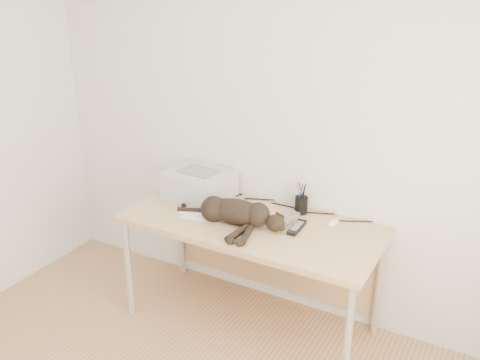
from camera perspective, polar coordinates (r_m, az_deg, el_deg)
The scene contains 11 objects.
wall_back at distance 3.40m, azimuth 4.09°, elevation 6.38°, with size 3.50×3.50×0.00m, color silver.
desk at distance 3.42m, azimuth 1.80°, elevation -5.96°, with size 1.60×0.70×0.74m.
printer at distance 3.61m, azimuth -4.39°, elevation -0.46°, with size 0.44×0.38×0.19m.
papers at distance 3.41m, azimuth -3.95°, elevation -3.56°, with size 0.31×0.23×0.01m.
cat at distance 3.24m, azimuth -0.69°, elevation -3.52°, with size 0.74×0.34×0.17m.
mug at distance 3.63m, azimuth -1.82°, elevation -1.02°, with size 0.11×0.11×0.10m, color white.
pen_cup at distance 3.41m, azimuth 6.55°, elevation -2.63°, with size 0.08×0.08×0.21m.
remote_grey at distance 3.34m, azimuth 5.41°, elevation -4.05°, with size 0.05×0.20×0.02m, color gray.
remote_black at distance 3.22m, azimuth 6.08°, elevation -5.05°, with size 0.06×0.20×0.02m, color black.
mouse at distance 3.32m, azimuth 9.90°, elevation -4.35°, with size 0.06×0.10×0.03m, color white.
cable_tangle at distance 3.54m, azimuth 3.50°, elevation -2.48°, with size 1.36×0.09×0.01m, color black, non-canonical shape.
Camera 1 is at (1.38, -1.22, 2.20)m, focal length 40.00 mm.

